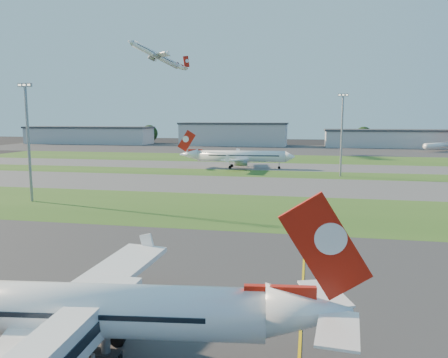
% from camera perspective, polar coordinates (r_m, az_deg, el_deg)
% --- Properties ---
extents(ground, '(700.00, 700.00, 0.00)m').
position_cam_1_polar(ground, '(38.43, 1.86, -20.69)').
color(ground, black).
rests_on(ground, ground).
extents(apron_near, '(300.00, 70.00, 0.01)m').
position_cam_1_polar(apron_near, '(38.42, 1.86, -20.68)').
color(apron_near, '#333335').
rests_on(apron_near, ground).
extents(grass_strip_a, '(300.00, 34.00, 0.01)m').
position_cam_1_polar(grass_strip_a, '(87.41, 7.40, -4.24)').
color(grass_strip_a, '#2D541C').
rests_on(grass_strip_a, ground).
extents(taxiway_a, '(300.00, 32.00, 0.01)m').
position_cam_1_polar(taxiway_a, '(119.83, 8.46, -0.93)').
color(taxiway_a, '#515154').
rests_on(taxiway_a, ground).
extents(grass_strip_b, '(300.00, 18.00, 0.01)m').
position_cam_1_polar(grass_strip_b, '(144.56, 8.94, 0.58)').
color(grass_strip_b, '#2D541C').
rests_on(grass_strip_b, ground).
extents(taxiway_b, '(300.00, 26.00, 0.01)m').
position_cam_1_polar(taxiway_b, '(166.39, 9.24, 1.54)').
color(taxiway_b, '#515154').
rests_on(taxiway_b, ground).
extents(grass_strip_c, '(300.00, 40.00, 0.01)m').
position_cam_1_polar(grass_strip_c, '(199.20, 9.58, 2.59)').
color(grass_strip_c, '#2D541C').
rests_on(grass_strip_c, ground).
extents(apron_far, '(400.00, 80.00, 0.01)m').
position_cam_1_polar(apron_far, '(258.99, 9.97, 3.81)').
color(apron_far, '#333335').
rests_on(apron_far, ground).
extents(yellow_line, '(0.25, 60.00, 0.02)m').
position_cam_1_polar(yellow_line, '(38.05, 9.85, -21.12)').
color(yellow_line, gold).
rests_on(yellow_line, ground).
extents(airliner_parked, '(38.23, 32.26, 11.95)m').
position_cam_1_polar(airliner_parked, '(36.04, -20.29, -15.81)').
color(airliner_parked, white).
rests_on(airliner_parked, ground).
extents(airliner_taxiing, '(39.88, 33.77, 12.44)m').
position_cam_1_polar(airliner_taxiing, '(160.15, 2.11, 2.96)').
color(airliner_taxiing, white).
rests_on(airliner_taxiing, ground).
extents(airliner_departing, '(28.75, 25.03, 10.68)m').
position_cam_1_polar(airliner_departing, '(254.47, -8.82, 15.69)').
color(airliner_departing, white).
extents(mini_jet_near, '(21.36, 21.54, 9.48)m').
position_cam_1_polar(mini_jet_near, '(270.22, 26.28, 3.97)').
color(mini_jet_near, white).
rests_on(mini_jet_near, ground).
extents(light_mast_west, '(3.20, 0.70, 25.80)m').
position_cam_1_polar(light_mast_west, '(104.55, -24.23, 5.32)').
color(light_mast_west, gray).
rests_on(light_mast_west, ground).
extents(light_mast_centre, '(3.20, 0.70, 25.80)m').
position_cam_1_polar(light_mast_centre, '(141.65, 15.15, 6.27)').
color(light_mast_centre, gray).
rests_on(light_mast_centre, ground).
extents(hangar_far_west, '(91.80, 23.00, 12.20)m').
position_cam_1_polar(hangar_far_west, '(327.71, -17.23, 5.50)').
color(hangar_far_west, '#A6A8AE').
rests_on(hangar_far_west, ground).
extents(hangar_west, '(71.40, 23.00, 15.20)m').
position_cam_1_polar(hangar_west, '(292.84, 1.26, 5.89)').
color(hangar_west, '#A6A8AE').
rests_on(hangar_west, ground).
extents(hangar_east, '(81.60, 23.00, 11.20)m').
position_cam_1_polar(hangar_east, '(292.80, 20.99, 4.98)').
color(hangar_east, '#A6A8AE').
rests_on(hangar_east, ground).
extents(tree_far_west, '(11.00, 11.00, 12.00)m').
position_cam_1_polar(tree_far_west, '(359.28, -21.90, 5.53)').
color(tree_far_west, black).
rests_on(tree_far_west, ground).
extents(tree_west, '(12.10, 12.10, 13.20)m').
position_cam_1_polar(tree_west, '(324.68, -9.71, 5.90)').
color(tree_west, black).
rests_on(tree_west, ground).
extents(tree_mid_west, '(9.90, 9.90, 10.80)m').
position_cam_1_polar(tree_mid_west, '(300.61, 6.34, 5.56)').
color(tree_mid_west, black).
rests_on(tree_mid_west, ground).
extents(tree_mid_east, '(11.55, 11.55, 12.60)m').
position_cam_1_polar(tree_mid_east, '(304.47, 17.77, 5.44)').
color(tree_mid_east, black).
rests_on(tree_mid_east, ground).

